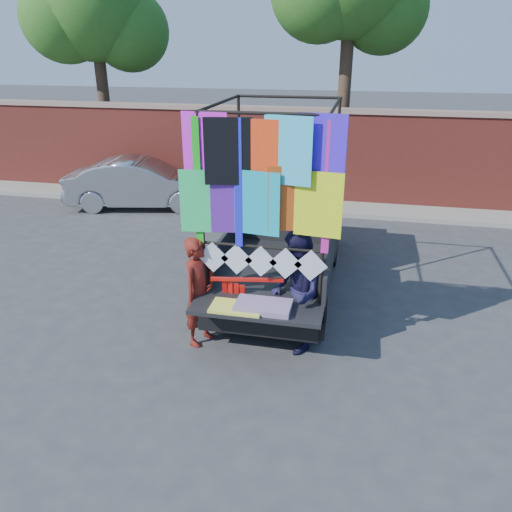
% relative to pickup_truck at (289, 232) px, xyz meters
% --- Properties ---
extents(ground, '(90.00, 90.00, 0.00)m').
position_rel_pickup_truck_xyz_m(ground, '(-0.41, -1.98, -0.86)').
color(ground, '#38383A').
rests_on(ground, ground).
extents(brick_wall, '(30.00, 0.45, 2.61)m').
position_rel_pickup_truck_xyz_m(brick_wall, '(-0.41, 5.02, 0.46)').
color(brick_wall, '#9C382D').
rests_on(brick_wall, ground).
extents(curb, '(30.00, 1.20, 0.12)m').
position_rel_pickup_truck_xyz_m(curb, '(-0.41, 4.32, -0.80)').
color(curb, gray).
rests_on(curb, ground).
extents(tree_left, '(4.20, 3.30, 7.05)m').
position_rel_pickup_truck_xyz_m(tree_left, '(-6.89, 6.14, 4.25)').
color(tree_left, '#38281C').
rests_on(tree_left, ground).
extents(pickup_truck, '(2.16, 5.42, 3.41)m').
position_rel_pickup_truck_xyz_m(pickup_truck, '(0.00, 0.00, 0.00)').
color(pickup_truck, black).
rests_on(pickup_truck, ground).
extents(sedan, '(4.22, 2.21, 1.32)m').
position_rel_pickup_truck_xyz_m(sedan, '(-4.61, 3.52, -0.20)').
color(sedan, '#ABADB3').
rests_on(sedan, ground).
extents(woman, '(0.58, 0.71, 1.68)m').
position_rel_pickup_truck_xyz_m(woman, '(-0.91, -2.68, -0.02)').
color(woman, maroon).
rests_on(woman, ground).
extents(man, '(0.93, 1.06, 1.83)m').
position_rel_pickup_truck_xyz_m(man, '(0.49, -2.54, 0.05)').
color(man, '#181639').
rests_on(man, ground).
extents(streamer_bundle, '(1.04, 0.23, 0.72)m').
position_rel_pickup_truck_xyz_m(streamer_bundle, '(-0.33, -2.62, -0.00)').
color(streamer_bundle, red).
rests_on(streamer_bundle, ground).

